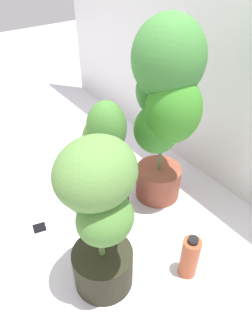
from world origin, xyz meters
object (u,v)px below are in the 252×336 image
at_px(potted_plant_back_center, 165,102).
at_px(nutrient_bottle, 190,257).
at_px(potted_plant_center, 108,159).
at_px(potted_plant_front_right, 99,213).
at_px(hygrometer_box, 40,229).

xyz_separation_m(potted_plant_back_center, nutrient_bottle, (0.48, -0.22, -0.50)).
height_order(potted_plant_back_center, nutrient_bottle, potted_plant_back_center).
bearing_deg(potted_plant_center, potted_plant_back_center, 83.83).
distance_m(potted_plant_front_right, nutrient_bottle, 0.51).
distance_m(potted_plant_back_center, hygrometer_box, 0.92).
bearing_deg(nutrient_bottle, potted_plant_front_right, -120.20).
bearing_deg(hygrometer_box, potted_plant_center, 84.53).
bearing_deg(potted_plant_back_center, potted_plant_center, -96.17).
distance_m(potted_plant_center, hygrometer_box, 0.54).
distance_m(potted_plant_back_center, potted_plant_center, 0.39).
height_order(potted_plant_center, hygrometer_box, potted_plant_center).
bearing_deg(hygrometer_box, potted_plant_back_center, 89.82).
height_order(potted_plant_back_center, potted_plant_center, potted_plant_back_center).
xyz_separation_m(potted_plant_front_right, potted_plant_center, (-0.32, 0.24, -0.05)).
bearing_deg(potted_plant_front_right, potted_plant_back_center, 117.00).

